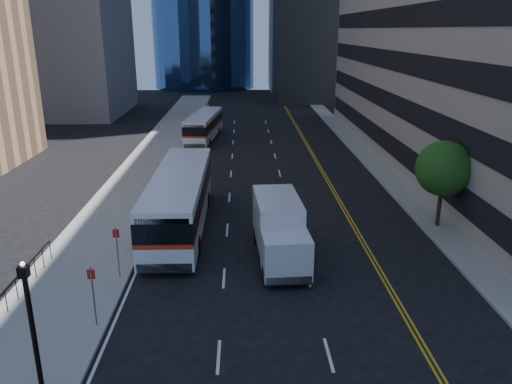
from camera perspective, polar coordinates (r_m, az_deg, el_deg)
The scene contains 8 objects.
ground at distance 22.48m, azimuth 5.30°, elevation -12.03°, with size 160.00×160.00×0.00m, color black.
sidewalk_west at distance 46.36m, azimuth -11.46°, elevation 3.77°, with size 5.00×90.00×0.15m, color gray.
sidewalk_east at distance 47.13m, azimuth 12.65°, elevation 3.92°, with size 2.00×90.00×0.15m, color gray.
street_tree at distance 30.61m, azimuth 20.66°, elevation 2.51°, with size 3.20×3.20×5.10m.
lamp_post at distance 17.04m, azimuth -24.22°, elevation -13.70°, with size 0.28×0.28×4.56m.
bus_front at distance 29.47m, azimuth -8.70°, elevation -0.77°, with size 2.94×13.02×3.36m.
bus_rear at distance 53.85m, azimuth -5.96°, elevation 7.56°, with size 3.52×10.87×2.75m.
box_truck at distance 25.25m, azimuth 2.70°, elevation -4.35°, with size 2.59×6.54×3.07m.
Camera 1 is at (-2.59, -19.29, 11.25)m, focal length 35.00 mm.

